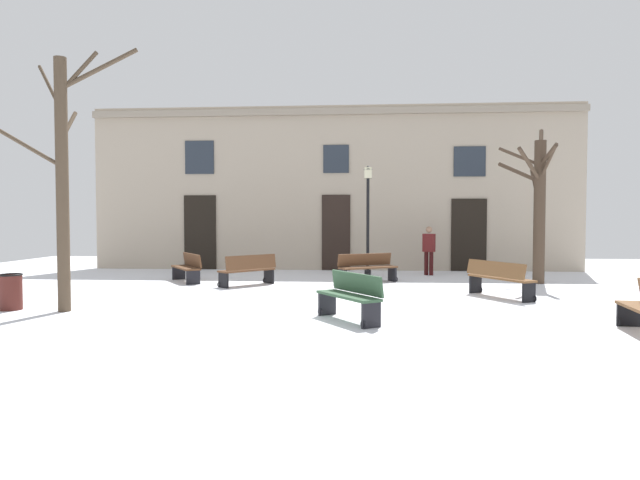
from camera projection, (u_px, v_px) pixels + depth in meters
ground_plane at (315, 304)px, 12.38m from camera, size 28.89×28.89×0.00m
building_facade at (333, 187)px, 20.43m from camera, size 18.05×0.60×6.05m
tree_near_facade at (63, 175)px, 11.26m from camera, size 2.71×1.07×5.52m
tree_right_of_center at (538, 202)px, 16.16m from camera, size 1.56×2.27×4.69m
streetlamp at (368, 208)px, 18.34m from camera, size 0.30×0.30×3.67m
litter_bin at (11, 292)px, 11.52m from camera, size 0.48×0.48×0.76m
bench_near_lamp at (187, 267)px, 16.60m from camera, size 1.32×1.64×0.85m
bench_facing_shops at (499, 278)px, 13.30m from camera, size 1.33×1.86×0.89m
bench_by_litter_bin at (248, 270)px, 15.62m from camera, size 1.51×1.57×0.89m
bench_back_to_back_right at (367, 267)px, 16.46m from camera, size 1.82×1.29×0.86m
bench_far_corner at (350, 296)px, 10.28m from camera, size 1.29×1.60×0.90m
person_crossing_plaza at (429, 248)px, 18.50m from camera, size 0.44×0.39×1.64m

